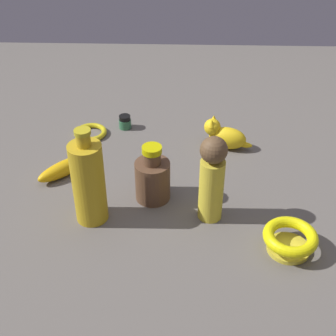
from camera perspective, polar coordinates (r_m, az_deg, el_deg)
name	(u,v)px	position (r m, az deg, el deg)	size (l,w,h in m)	color
ground	(168,180)	(1.32, 0.00, -1.46)	(2.00, 2.00, 0.00)	#5B5651
bottle_short	(153,178)	(1.22, -1.86, -1.20)	(0.09, 0.09, 0.16)	brown
cat_figurine	(224,135)	(1.44, 6.75, 3.91)	(0.15, 0.09, 0.10)	yellow
banana	(64,168)	(1.35, -12.30, -0.02)	(0.17, 0.04, 0.04)	gold
bangle	(91,132)	(1.53, -9.25, 4.23)	(0.10, 0.10, 0.02)	gold
person_figure_adult	(212,178)	(1.13, 5.29, -1.20)	(0.07, 0.07, 0.23)	gold
nail_polish_jar	(125,122)	(1.54, -5.18, 5.52)	(0.04, 0.04, 0.04)	#2E6643
bottle_tall	(88,182)	(1.14, -9.50, -1.65)	(0.08, 0.08, 0.25)	#BA961A
bowl	(290,239)	(1.13, 14.40, -8.22)	(0.13, 0.13, 0.05)	gold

